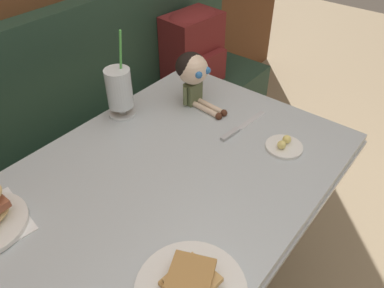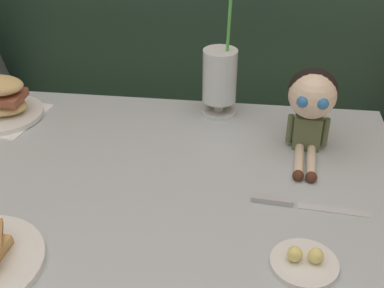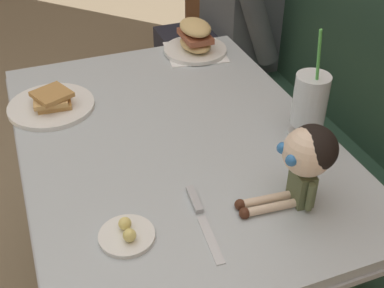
{
  "view_description": "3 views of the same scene",
  "coord_description": "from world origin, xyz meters",
  "px_view_note": "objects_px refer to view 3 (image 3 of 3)",
  "views": [
    {
      "loc": [
        -0.61,
        -0.38,
        1.52
      ],
      "look_at": [
        0.07,
        0.16,
        0.81
      ],
      "focal_mm": 35.08,
      "sensor_mm": 36.0,
      "label": 1
    },
    {
      "loc": [
        0.19,
        -0.68,
        1.38
      ],
      "look_at": [
        0.08,
        0.21,
        0.82
      ],
      "focal_mm": 46.74,
      "sensor_mm": 36.0,
      "label": 2
    },
    {
      "loc": [
        1.04,
        -0.16,
        1.52
      ],
      "look_at": [
        0.11,
        0.19,
        0.79
      ],
      "focal_mm": 46.68,
      "sensor_mm": 36.0,
      "label": 3
    }
  ],
  "objects_px": {
    "seated_doll": "(307,156)",
    "sandwich_plate": "(195,40)",
    "milkshake_glass": "(310,103)",
    "butter_saucer": "(127,234)",
    "butter_knife": "(199,210)",
    "toast_plate": "(52,104)"
  },
  "relations": [
    {
      "from": "butter_saucer",
      "to": "seated_doll",
      "type": "height_order",
      "value": "seated_doll"
    },
    {
      "from": "butter_saucer",
      "to": "butter_knife",
      "type": "distance_m",
      "value": 0.17
    },
    {
      "from": "toast_plate",
      "to": "seated_doll",
      "type": "xyz_separation_m",
      "value": [
        0.6,
        0.47,
        0.11
      ]
    },
    {
      "from": "butter_saucer",
      "to": "butter_knife",
      "type": "height_order",
      "value": "butter_saucer"
    },
    {
      "from": "seated_doll",
      "to": "sandwich_plate",
      "type": "bearing_deg",
      "value": 176.36
    },
    {
      "from": "butter_knife",
      "to": "milkshake_glass",
      "type": "bearing_deg",
      "value": 114.74
    },
    {
      "from": "toast_plate",
      "to": "butter_saucer",
      "type": "bearing_deg",
      "value": 7.45
    },
    {
      "from": "butter_knife",
      "to": "seated_doll",
      "type": "relative_size",
      "value": 1.06
    },
    {
      "from": "sandwich_plate",
      "to": "butter_knife",
      "type": "bearing_deg",
      "value": -20.5
    },
    {
      "from": "butter_saucer",
      "to": "butter_knife",
      "type": "bearing_deg",
      "value": 96.89
    },
    {
      "from": "toast_plate",
      "to": "sandwich_plate",
      "type": "xyz_separation_m",
      "value": [
        -0.2,
        0.52,
        0.03
      ]
    },
    {
      "from": "sandwich_plate",
      "to": "butter_saucer",
      "type": "distance_m",
      "value": 0.89
    },
    {
      "from": "butter_saucer",
      "to": "seated_doll",
      "type": "distance_m",
      "value": 0.42
    },
    {
      "from": "sandwich_plate",
      "to": "butter_saucer",
      "type": "xyz_separation_m",
      "value": [
        0.77,
        -0.45,
        -0.04
      ]
    },
    {
      "from": "sandwich_plate",
      "to": "butter_saucer",
      "type": "relative_size",
      "value": 1.9
    },
    {
      "from": "milkshake_glass",
      "to": "butter_saucer",
      "type": "distance_m",
      "value": 0.59
    },
    {
      "from": "toast_plate",
      "to": "sandwich_plate",
      "type": "height_order",
      "value": "sandwich_plate"
    },
    {
      "from": "milkshake_glass",
      "to": "butter_knife",
      "type": "relative_size",
      "value": 1.34
    },
    {
      "from": "sandwich_plate",
      "to": "toast_plate",
      "type": "bearing_deg",
      "value": -69.53
    },
    {
      "from": "toast_plate",
      "to": "butter_knife",
      "type": "bearing_deg",
      "value": 23.88
    },
    {
      "from": "milkshake_glass",
      "to": "seated_doll",
      "type": "height_order",
      "value": "milkshake_glass"
    },
    {
      "from": "butter_knife",
      "to": "butter_saucer",
      "type": "bearing_deg",
      "value": -83.11
    }
  ]
}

